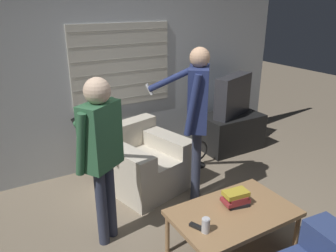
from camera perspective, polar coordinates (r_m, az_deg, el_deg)
The scene contains 12 objects.
ground_plane at distance 3.28m, azimuth 6.36°, elevation -20.08°, with size 16.00×16.00×0.00m, color #7F705B.
wall_back at distance 4.35m, azimuth -9.06°, elevation 9.18°, with size 5.20×0.08×2.55m.
armchair_beige at distance 4.03m, azimuth -4.53°, elevation -6.25°, with size 1.07×1.10×0.74m.
coffee_table at distance 3.00m, azimuth 11.31°, elevation -14.93°, with size 1.07×0.66×0.45m.
tv_stand at distance 5.12m, azimuth 10.82°, elevation -0.94°, with size 0.91×0.58×0.54m.
tv at distance 4.94m, azimuth 11.23°, elevation 5.23°, with size 0.78×0.47×0.60m.
person_left_standing at distance 2.88m, azimuth -11.70°, elevation -3.08°, with size 0.47×0.73×1.58m.
person_right_standing at distance 3.44m, azimuth 5.05°, elevation 3.11°, with size 0.55×0.79×1.73m.
book_stack at distance 3.02m, azimuth 11.69°, elevation -12.16°, with size 0.25×0.20×0.14m.
soda_can at distance 2.68m, azimuth 6.59°, elevation -16.79°, with size 0.07×0.07×0.13m.
spare_remote at distance 2.74m, azimuth 5.06°, elevation -17.07°, with size 0.09×0.14×0.02m.
floor_fan at distance 4.54m, azimuth 5.29°, elevation -4.91°, with size 0.30×0.20×0.38m.
Camera 1 is at (-1.53, -1.95, 2.14)m, focal length 35.00 mm.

